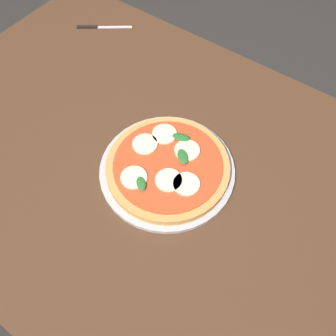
{
  "coord_description": "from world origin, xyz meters",
  "views": [
    {
      "loc": [
        -0.34,
        0.39,
        1.49
      ],
      "look_at": [
        -0.06,
        -0.0,
        0.74
      ],
      "focal_mm": 39.17,
      "sensor_mm": 36.0,
      "label": 1
    }
  ],
  "objects_px": {
    "dining_table": "(151,180)",
    "pizza": "(167,166)",
    "knife": "(97,27)",
    "serving_tray": "(168,169)"
  },
  "relations": [
    {
      "from": "serving_tray",
      "to": "knife",
      "type": "relative_size",
      "value": 2.19
    },
    {
      "from": "knife",
      "to": "serving_tray",
      "type": "bearing_deg",
      "value": 148.41
    },
    {
      "from": "dining_table",
      "to": "pizza",
      "type": "bearing_deg",
      "value": 179.08
    },
    {
      "from": "dining_table",
      "to": "knife",
      "type": "bearing_deg",
      "value": -34.93
    },
    {
      "from": "serving_tray",
      "to": "pizza",
      "type": "xyz_separation_m",
      "value": [
        -0.0,
        0.0,
        0.02
      ]
    },
    {
      "from": "dining_table",
      "to": "knife",
      "type": "distance_m",
      "value": 0.56
    },
    {
      "from": "dining_table",
      "to": "pizza",
      "type": "height_order",
      "value": "pizza"
    },
    {
      "from": "dining_table",
      "to": "pizza",
      "type": "xyz_separation_m",
      "value": [
        -0.06,
        0.0,
        0.12
      ]
    },
    {
      "from": "serving_tray",
      "to": "knife",
      "type": "bearing_deg",
      "value": -31.59
    },
    {
      "from": "dining_table",
      "to": "pizza",
      "type": "relative_size",
      "value": 4.62
    }
  ]
}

